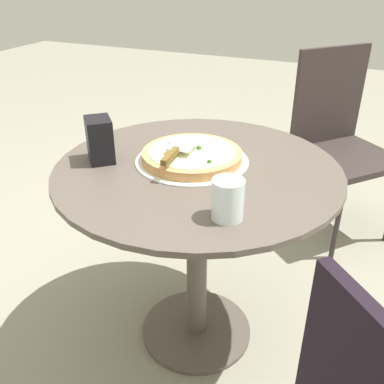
{
  "coord_description": "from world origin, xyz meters",
  "views": [
    {
      "loc": [
        -1.12,
        -0.47,
        1.29
      ],
      "look_at": [
        0.03,
        0.03,
        0.6
      ],
      "focal_mm": 40.26,
      "sensor_mm": 36.0,
      "label": 1
    }
  ],
  "objects_px": {
    "patio_table": "(197,213)",
    "pizza_on_tray": "(192,156)",
    "drinking_cup": "(228,199)",
    "pizza_server": "(176,151)",
    "patio_chair_corner": "(339,134)",
    "napkin_dispenser": "(100,140)"
  },
  "relations": [
    {
      "from": "drinking_cup",
      "to": "patio_chair_corner",
      "type": "height_order",
      "value": "patio_chair_corner"
    },
    {
      "from": "pizza_on_tray",
      "to": "patio_table",
      "type": "bearing_deg",
      "value": -132.76
    },
    {
      "from": "pizza_server",
      "to": "drinking_cup",
      "type": "distance_m",
      "value": 0.32
    },
    {
      "from": "patio_table",
      "to": "pizza_on_tray",
      "type": "bearing_deg",
      "value": 47.24
    },
    {
      "from": "patio_table",
      "to": "pizza_on_tray",
      "type": "xyz_separation_m",
      "value": [
        0.03,
        0.03,
        0.19
      ]
    },
    {
      "from": "drinking_cup",
      "to": "napkin_dispenser",
      "type": "relative_size",
      "value": 0.75
    },
    {
      "from": "napkin_dispenser",
      "to": "pizza_on_tray",
      "type": "bearing_deg",
      "value": 70.25
    },
    {
      "from": "drinking_cup",
      "to": "pizza_on_tray",
      "type": "bearing_deg",
      "value": 38.16
    },
    {
      "from": "patio_table",
      "to": "pizza_on_tray",
      "type": "distance_m",
      "value": 0.19
    },
    {
      "from": "patio_table",
      "to": "pizza_on_tray",
      "type": "height_order",
      "value": "pizza_on_tray"
    },
    {
      "from": "pizza_on_tray",
      "to": "drinking_cup",
      "type": "height_order",
      "value": "drinking_cup"
    },
    {
      "from": "patio_table",
      "to": "pizza_server",
      "type": "xyz_separation_m",
      "value": [
        -0.04,
        0.05,
        0.23
      ]
    },
    {
      "from": "patio_table",
      "to": "drinking_cup",
      "type": "distance_m",
      "value": 0.38
    },
    {
      "from": "patio_table",
      "to": "patio_chair_corner",
      "type": "bearing_deg",
      "value": -18.75
    },
    {
      "from": "pizza_on_tray",
      "to": "patio_chair_corner",
      "type": "distance_m",
      "value": 1.06
    },
    {
      "from": "pizza_on_tray",
      "to": "pizza_server",
      "type": "bearing_deg",
      "value": 162.32
    },
    {
      "from": "drinking_cup",
      "to": "napkin_dispenser",
      "type": "distance_m",
      "value": 0.51
    },
    {
      "from": "drinking_cup",
      "to": "pizza_server",
      "type": "bearing_deg",
      "value": 49.13
    },
    {
      "from": "napkin_dispenser",
      "to": "patio_chair_corner",
      "type": "distance_m",
      "value": 1.28
    },
    {
      "from": "pizza_server",
      "to": "patio_chair_corner",
      "type": "xyz_separation_m",
      "value": [
        1.04,
        -0.39,
        -0.25
      ]
    },
    {
      "from": "pizza_on_tray",
      "to": "pizza_server",
      "type": "relative_size",
      "value": 1.7
    },
    {
      "from": "pizza_on_tray",
      "to": "drinking_cup",
      "type": "distance_m",
      "value": 0.35
    }
  ]
}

